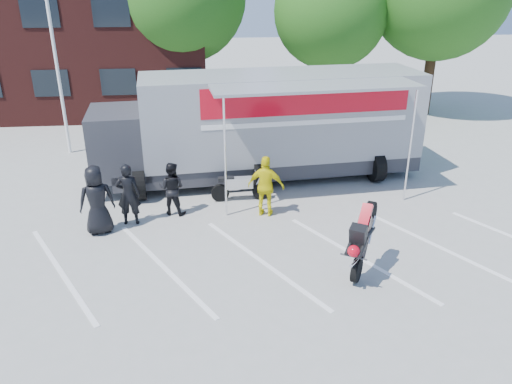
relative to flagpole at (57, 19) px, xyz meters
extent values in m
plane|color=#9E9E99|center=(6.24, -10.00, -5.05)|extent=(100.00, 100.00, 0.00)
cube|color=white|center=(6.24, -9.00, -5.05)|extent=(18.09, 13.33, 0.01)
cube|color=#481A17|center=(-3.76, 8.00, -1.55)|extent=(18.00, 8.00, 7.00)
cylinder|color=white|center=(-0.26, 0.00, -1.05)|extent=(0.12, 0.12, 8.00)
cylinder|color=#382314|center=(4.24, 6.00, -3.43)|extent=(0.50, 0.50, 3.24)
cylinder|color=#382314|center=(11.24, 5.00, -3.61)|extent=(0.50, 0.50, 2.88)
sphere|color=#1F5B16|center=(11.24, 5.00, -0.09)|extent=(5.44, 5.44, 5.44)
cylinder|color=#382314|center=(16.24, 4.50, -3.34)|extent=(0.50, 0.50, 3.42)
imported|color=black|center=(2.22, -7.03, -4.09)|extent=(1.07, 0.86, 1.92)
imported|color=black|center=(2.98, -6.56, -4.16)|extent=(0.66, 0.44, 1.78)
imported|color=black|center=(4.14, -6.03, -4.26)|extent=(0.92, 0.80, 1.59)
imported|color=yellow|center=(6.84, -6.40, -4.15)|extent=(1.14, 0.73, 1.81)
camera|label=1|loc=(5.26, -19.50, 1.38)|focal=35.00mm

